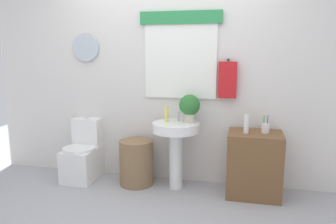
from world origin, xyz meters
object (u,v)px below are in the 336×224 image
potted_plant (190,106)px  toothbrush_cup (265,128)px  toilet (83,156)px  pedestal_sink (176,139)px  soap_bottle (166,114)px  laundry_hamper (136,162)px  wooden_cabinet (254,164)px  lotion_bottle (246,124)px

potted_plant → toothbrush_cup: potted_plant is taller
toilet → pedestal_sink: bearing=-1.7°
soap_bottle → potted_plant: (0.26, 0.01, 0.09)m
laundry_hamper → potted_plant: bearing=5.6°
laundry_hamper → potted_plant: potted_plant is taller
laundry_hamper → wooden_cabinet: wooden_cabinet is taller
soap_bottle → lotion_bottle: size_ratio=0.89×
toilet → laundry_hamper: (0.69, -0.03, -0.02)m
toilet → wooden_cabinet: toilet is taller
laundry_hamper → soap_bottle: 0.68m
wooden_cabinet → toothbrush_cup: toothbrush_cup is taller
toilet → pedestal_sink: (1.16, -0.03, 0.29)m
pedestal_sink → potted_plant: 0.39m
laundry_hamper → pedestal_sink: pedestal_sink is taller
laundry_hamper → toothbrush_cup: toothbrush_cup is taller
laundry_hamper → soap_bottle: soap_bottle is taller
pedestal_sink → lotion_bottle: (0.75, -0.04, 0.21)m
lotion_bottle → soap_bottle: bearing=174.1°
pedestal_sink → toothbrush_cup: bearing=1.2°
pedestal_sink → toothbrush_cup: size_ratio=4.09×
toilet → wooden_cabinet: size_ratio=1.07×
lotion_bottle → toilet: bearing=177.8°
lotion_bottle → toothbrush_cup: size_ratio=1.06×
pedestal_sink → wooden_cabinet: 0.88m
toilet → laundry_hamper: bearing=-2.9°
pedestal_sink → lotion_bottle: 0.78m
toothbrush_cup → wooden_cabinet: bearing=-168.4°
potted_plant → toothbrush_cup: size_ratio=1.67×
pedestal_sink → laundry_hamper: bearing=180.0°
toilet → soap_bottle: bearing=0.9°
laundry_hamper → potted_plant: size_ratio=1.71×
laundry_hamper → lotion_bottle: (1.22, -0.04, 0.53)m
pedestal_sink → potted_plant: size_ratio=2.45×
wooden_cabinet → toothbrush_cup: size_ratio=3.73×
toilet → pedestal_sink: 1.19m
wooden_cabinet → potted_plant: potted_plant is taller
laundry_hamper → lotion_bottle: 1.33m
laundry_hamper → pedestal_sink: bearing=0.0°
laundry_hamper → lotion_bottle: lotion_bottle is taller
toilet → toothbrush_cup: bearing=-0.4°
pedestal_sink → wooden_cabinet: bearing=0.0°
toilet → wooden_cabinet: bearing=-1.0°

